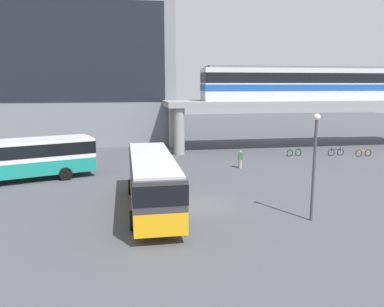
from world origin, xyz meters
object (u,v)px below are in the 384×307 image
bus_main (152,177)px  bus_secondary (19,156)px  station_building (69,63)px  bicycle_black (336,152)px  train (306,83)px  pedestrian_at_kerb (240,160)px  bicycle_orange (363,153)px  bicycle_green (294,153)px

bus_main → bus_secondary: same height
station_building → bicycle_black: station_building is taller
train → pedestrian_at_kerb: train is taller
bus_secondary → bicycle_black: 30.14m
bus_main → pedestrian_at_kerb: size_ratio=6.95×
pedestrian_at_kerb → bus_secondary: bearing=-174.8°
bicycle_black → pedestrian_at_kerb: size_ratio=1.13×
bus_main → bicycle_black: size_ratio=6.17×
bicycle_orange → pedestrian_at_kerb: 14.49m
bus_main → bicycle_orange: (22.57, 13.23, -1.63)m
bicycle_orange → bicycle_black: (-2.53, 0.96, 0.00)m
station_building → bicycle_green: (24.07, -16.08, -9.61)m
bicycle_black → bus_main: bearing=-144.7°
train → bus_main: bearing=-133.6°
station_building → bicycle_black: 34.31m
train → bicycle_black: (0.89, -5.90, -7.11)m
bus_secondary → bicycle_orange: (32.06, 4.85, -1.63)m
station_building → train: bearing=-21.0°
train → bicycle_orange: bearing=-63.5°
train → bicycle_orange: size_ratio=13.55×
station_building → pedestrian_at_kerb: station_building is taller
station_building → train: 29.69m
bicycle_orange → bicycle_black: bearing=159.2°
bus_secondary → bus_main: bearing=-41.5°
bus_main → bicycle_orange: bearing=30.4°
bus_main → bicycle_green: 21.44m
station_building → bus_main: (8.46, -30.70, -7.98)m
bicycle_orange → pedestrian_at_kerb: size_ratio=1.13×
bicycle_green → bus_main: bearing=-136.9°
station_building → bus_main: 32.82m
bicycle_orange → bicycle_green: 7.10m
pedestrian_at_kerb → train: bearing=43.2°
train → bicycle_black: 9.28m
train → bicycle_orange: train is taller
station_building → bus_secondary: size_ratio=2.30×
bus_main → pedestrian_at_kerb: bus_main is taller
bus_secondary → pedestrian_at_kerb: (17.93, 1.64, -1.25)m
bus_main → bicycle_green: bearing=43.1°
bus_secondary → pedestrian_at_kerb: size_ratio=7.09×
pedestrian_at_kerb → bicycle_green: bearing=32.6°
station_building → bicycle_orange: (31.03, -17.46, -9.61)m
bus_main → pedestrian_at_kerb: (8.44, 10.03, -1.25)m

